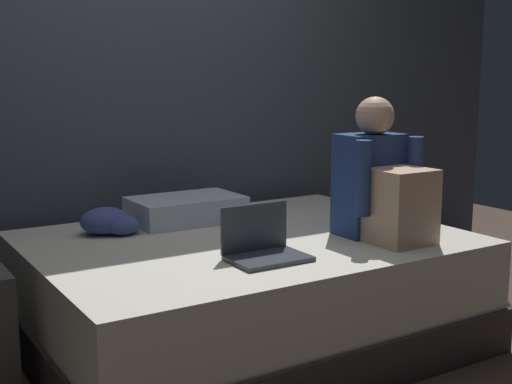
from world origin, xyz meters
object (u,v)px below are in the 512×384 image
clothes_pile (109,222)px  bed (246,291)px  laptop (263,246)px  pillow (186,209)px  person_sitting (382,185)px

clothes_pile → bed: bearing=-36.2°
laptop → pillow: bearing=86.5°
bed → pillow: 0.57m
laptop → pillow: (0.05, 0.81, 0.01)m
person_sitting → laptop: 0.70m
bed → laptop: size_ratio=6.25×
bed → pillow: pillow is taller
person_sitting → clothes_pile: 1.30m
person_sitting → pillow: bearing=127.8°
pillow → clothes_pile: same height
bed → person_sitting: (0.53, -0.35, 0.52)m
bed → person_sitting: person_sitting is taller
bed → pillow: (-0.09, 0.45, 0.33)m
bed → person_sitting: size_ratio=3.05×
person_sitting → laptop: (-0.67, -0.02, -0.20)m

